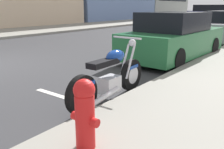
# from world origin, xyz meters

# --- Properties ---
(sidewalk_far_curb) EXTENTS (120.00, 5.00, 0.14)m
(sidewalk_far_curb) POSITION_xyz_m (12.00, 7.48, 0.07)
(sidewalk_far_curb) COLOR gray
(sidewalk_far_curb) RESTS_ON ground
(parking_stall_stripe) EXTENTS (0.12, 2.20, 0.01)m
(parking_stall_stripe) POSITION_xyz_m (0.00, -4.38, 0.00)
(parking_stall_stripe) COLOR silver
(parking_stall_stripe) RESTS_ON ground
(parked_motorcycle) EXTENTS (2.15, 0.62, 1.12)m
(parked_motorcycle) POSITION_xyz_m (0.43, -4.86, 0.43)
(parked_motorcycle) COLOR black
(parked_motorcycle) RESTS_ON ground
(parked_car_far_down_curb) EXTENTS (4.50, 1.96, 1.52)m
(parked_car_far_down_curb) POSITION_xyz_m (4.73, -4.23, 0.71)
(parked_car_far_down_curb) COLOR #236638
(parked_car_far_down_curb) RESTS_ON ground
(crossing_truck) EXTENTS (2.20, 5.27, 1.90)m
(crossing_truck) POSITION_xyz_m (29.55, 1.80, 0.99)
(crossing_truck) COLOR #141947
(crossing_truck) RESTS_ON ground
(fire_hydrant) EXTENTS (0.24, 0.36, 0.81)m
(fire_hydrant) POSITION_xyz_m (-1.18, -5.74, 0.57)
(fire_hydrant) COLOR red
(fire_hydrant) RESTS_ON sidewalk_near_curb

